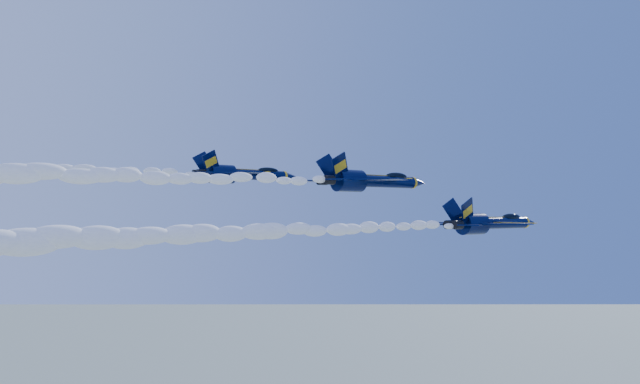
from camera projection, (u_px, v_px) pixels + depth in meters
jet_lead at (490, 223)px, 81.15m from camera, size 17.74×14.55×6.59m
smoke_trail_jet_lead at (260, 232)px, 59.91m from camera, size 54.94×2.40×2.16m
jet_second at (370, 181)px, 78.27m from camera, size 17.71×14.53×6.58m
smoke_trail_jet_second at (85, 175)px, 57.03m from camera, size 54.94×2.40×2.16m
jet_third at (242, 174)px, 80.62m from camera, size 15.36×12.60×5.71m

